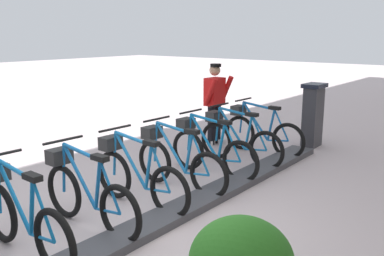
% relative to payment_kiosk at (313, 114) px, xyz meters
% --- Properties ---
extents(ground_plane, '(60.00, 60.00, 0.00)m').
position_rel_payment_kiosk_xyz_m(ground_plane, '(-0.05, 5.00, -0.67)').
color(ground_plane, beige).
extents(dock_rail_base, '(0.44, 8.98, 0.10)m').
position_rel_payment_kiosk_xyz_m(dock_rail_base, '(-0.05, 5.00, -0.62)').
color(dock_rail_base, '#47474C').
rests_on(dock_rail_base, ground).
extents(payment_kiosk, '(0.36, 0.52, 1.28)m').
position_rel_payment_kiosk_xyz_m(payment_kiosk, '(0.00, 0.00, 0.00)').
color(payment_kiosk, '#38383D').
rests_on(payment_kiosk, ground).
extents(bike_docked_0, '(1.72, 0.54, 1.02)m').
position_rel_payment_kiosk_xyz_m(bike_docked_0, '(0.57, 1.11, -0.24)').
color(bike_docked_0, black).
rests_on(bike_docked_0, ground).
extents(bike_docked_1, '(1.72, 0.54, 1.02)m').
position_rel_payment_kiosk_xyz_m(bike_docked_1, '(0.57, 1.93, -0.24)').
color(bike_docked_1, black).
rests_on(bike_docked_1, ground).
extents(bike_docked_2, '(1.72, 0.54, 1.02)m').
position_rel_payment_kiosk_xyz_m(bike_docked_2, '(0.57, 2.75, -0.24)').
color(bike_docked_2, black).
rests_on(bike_docked_2, ground).
extents(bike_docked_3, '(1.72, 0.54, 1.02)m').
position_rel_payment_kiosk_xyz_m(bike_docked_3, '(0.57, 3.57, -0.24)').
color(bike_docked_3, black).
rests_on(bike_docked_3, ground).
extents(bike_docked_4, '(1.72, 0.54, 1.02)m').
position_rel_payment_kiosk_xyz_m(bike_docked_4, '(0.57, 4.38, -0.24)').
color(bike_docked_4, black).
rests_on(bike_docked_4, ground).
extents(bike_docked_5, '(1.72, 0.54, 1.02)m').
position_rel_payment_kiosk_xyz_m(bike_docked_5, '(0.57, 5.20, -0.24)').
color(bike_docked_5, black).
rests_on(bike_docked_5, ground).
extents(bike_docked_6, '(1.72, 0.54, 1.02)m').
position_rel_payment_kiosk_xyz_m(bike_docked_6, '(0.57, 6.02, -0.24)').
color(bike_docked_6, black).
rests_on(bike_docked_6, ground).
extents(worker_near_rack, '(0.48, 0.63, 1.66)m').
position_rel_payment_kiosk_xyz_m(worker_near_rack, '(1.62, 1.11, 0.24)').
color(worker_near_rack, white).
rests_on(worker_near_rack, ground).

